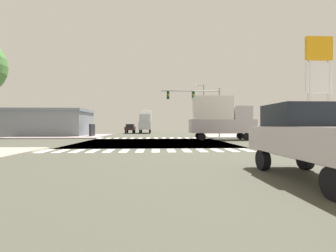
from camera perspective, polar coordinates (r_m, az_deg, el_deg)
name	(u,v)px	position (r m, az deg, el deg)	size (l,w,h in m)	color
ground	(153,143)	(22.39, -3.62, -4.08)	(90.00, 90.00, 0.05)	#434438
sidewalk_corner_ne	(241,136)	(36.64, 17.45, -2.28)	(12.00, 12.00, 0.14)	gray
sidewalk_corner_nw	(65,136)	(36.85, -24.03, -2.28)	(12.00, 12.00, 0.14)	gray
crosswalk_near	(148,151)	(15.13, -4.93, -6.03)	(13.50, 2.00, 0.01)	white
crosswalk_far	(152,138)	(29.68, -3.91, -2.98)	(13.50, 2.00, 0.01)	white
traffic_signal_mast	(196,101)	(30.09, 7.00, 6.19)	(7.64, 0.55, 6.43)	gray
gas_station_sign	(319,74)	(16.68, 33.05, 10.68)	(1.60, 0.20, 6.89)	silver
street_lamp	(202,105)	(38.42, 8.41, 5.09)	(1.78, 0.32, 8.27)	gray
bank_building	(36,123)	(40.22, -29.70, 0.69)	(17.00, 7.63, 4.02)	gray
pickup_farside_1	(312,137)	(8.26, 31.92, -2.27)	(2.00, 5.10, 2.35)	black
sedan_queued_2	(130,128)	(47.59, -9.25, -0.45)	(1.80, 4.30, 1.88)	black
box_truck_trailing_1	(220,117)	(26.82, 12.62, 2.15)	(7.20, 2.40, 4.85)	black
box_truck_middle_2	(145,121)	(48.61, -5.57, 1.27)	(2.40, 7.20, 4.85)	black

